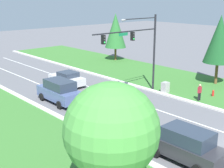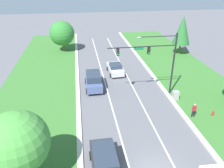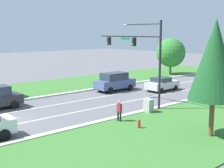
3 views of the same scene
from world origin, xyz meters
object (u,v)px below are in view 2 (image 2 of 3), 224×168
(slate_blue_suv, at_px, (94,80))
(conifer_far_right_tree, at_px, (182,30))
(fire_hydrant, at_px, (213,113))
(oak_far_left_tree, at_px, (17,143))
(utility_cabinet, at_px, (176,96))
(charcoal_suv, at_px, (105,162))
(pedestrian, at_px, (194,110))
(oak_near_left_tree, at_px, (62,33))
(traffic_signal_mast, at_px, (156,56))
(silver_sedan, at_px, (115,68))

(slate_blue_suv, bearing_deg, conifer_far_right_tree, 33.65)
(fire_hydrant, relative_size, oak_far_left_tree, 0.12)
(utility_cabinet, bearing_deg, slate_blue_suv, 153.80)
(charcoal_suv, bearing_deg, oak_far_left_tree, 178.36)
(pedestrian, height_order, oak_near_left_tree, oak_near_left_tree)
(oak_near_left_tree, bearing_deg, oak_far_left_tree, -92.82)
(slate_blue_suv, bearing_deg, oak_far_left_tree, -112.98)
(utility_cabinet, bearing_deg, pedestrian, -84.15)
(fire_hydrant, bearing_deg, traffic_signal_mast, 132.98)
(slate_blue_suv, bearing_deg, traffic_signal_mast, -23.61)
(pedestrian, bearing_deg, traffic_signal_mast, -64.08)
(charcoal_suv, bearing_deg, oak_near_left_tree, 96.99)
(pedestrian, distance_m, fire_hydrant, 2.31)
(conifer_far_right_tree, distance_m, oak_far_left_tree, 34.76)
(pedestrian, height_order, oak_far_left_tree, oak_far_left_tree)
(silver_sedan, distance_m, fire_hydrant, 15.48)
(fire_hydrant, xyz_separation_m, oak_near_left_tree, (-16.87, 25.07, 3.26))
(silver_sedan, relative_size, oak_far_left_tree, 0.75)
(pedestrian, bearing_deg, slate_blue_suv, -42.59)
(pedestrian, distance_m, oak_far_left_tree, 17.36)
(utility_cabinet, relative_size, oak_far_left_tree, 0.20)
(conifer_far_right_tree, height_order, oak_far_left_tree, conifer_far_right_tree)
(slate_blue_suv, relative_size, oak_near_left_tree, 0.84)
(traffic_signal_mast, height_order, pedestrian, traffic_signal_mast)
(traffic_signal_mast, bearing_deg, utility_cabinet, -31.99)
(pedestrian, bearing_deg, fire_hydrant, 174.30)
(charcoal_suv, xyz_separation_m, pedestrian, (10.28, 5.77, -0.13))
(slate_blue_suv, bearing_deg, pedestrian, -39.90)
(utility_cabinet, bearing_deg, charcoal_suv, -136.06)
(oak_near_left_tree, bearing_deg, pedestrian, -59.57)
(traffic_signal_mast, xyz_separation_m, fire_hydrant, (5.06, -5.43, -4.92))
(conifer_far_right_tree, bearing_deg, fire_hydrant, -104.44)
(silver_sedan, height_order, pedestrian, pedestrian)
(fire_hydrant, distance_m, conifer_far_right_tree, 21.08)
(charcoal_suv, height_order, conifer_far_right_tree, conifer_far_right_tree)
(fire_hydrant, height_order, oak_far_left_tree, oak_far_left_tree)
(charcoal_suv, height_order, slate_blue_suv, slate_blue_suv)
(slate_blue_suv, bearing_deg, utility_cabinet, -25.74)
(fire_hydrant, bearing_deg, silver_sedan, 123.56)
(charcoal_suv, distance_m, silver_sedan, 18.95)
(oak_near_left_tree, bearing_deg, conifer_far_right_tree, -13.00)
(slate_blue_suv, relative_size, pedestrian, 2.97)
(fire_hydrant, relative_size, conifer_far_right_tree, 0.10)
(slate_blue_suv, relative_size, utility_cabinet, 4.27)
(fire_hydrant, bearing_deg, slate_blue_suv, 144.77)
(utility_cabinet, height_order, oak_far_left_tree, oak_far_left_tree)
(pedestrian, height_order, conifer_far_right_tree, conifer_far_right_tree)
(traffic_signal_mast, xyz_separation_m, utility_cabinet, (2.45, -1.53, -4.68))
(utility_cabinet, relative_size, conifer_far_right_tree, 0.16)
(pedestrian, bearing_deg, oak_near_left_tree, -61.80)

